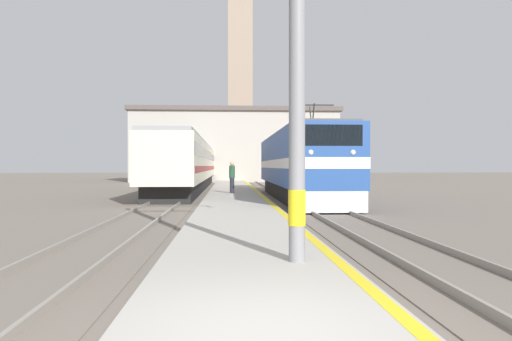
# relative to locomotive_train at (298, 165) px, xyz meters

# --- Properties ---
(ground_plane) EXTENTS (200.00, 200.00, 0.00)m
(ground_plane) POSITION_rel_locomotive_train_xyz_m (-3.48, 7.60, -1.91)
(ground_plane) COLOR #70665B
(platform) EXTENTS (3.17, 140.00, 0.26)m
(platform) POSITION_rel_locomotive_train_xyz_m (-3.48, 2.60, -1.78)
(platform) COLOR #ADA89E
(platform) RESTS_ON ground
(rail_track_near) EXTENTS (2.84, 140.00, 0.16)m
(rail_track_near) POSITION_rel_locomotive_train_xyz_m (0.00, 2.60, -1.88)
(rail_track_near) COLOR #70665B
(rail_track_near) RESTS_ON ground
(rail_track_far) EXTENTS (2.83, 140.00, 0.16)m
(rail_track_far) POSITION_rel_locomotive_train_xyz_m (-6.87, 2.60, -1.88)
(rail_track_far) COLOR #70665B
(rail_track_far) RESTS_ON ground
(locomotive_train) EXTENTS (2.92, 17.89, 4.70)m
(locomotive_train) POSITION_rel_locomotive_train_xyz_m (0.00, 0.00, 0.00)
(locomotive_train) COLOR black
(locomotive_train) RESTS_ON ground
(passenger_train) EXTENTS (2.92, 48.54, 3.67)m
(passenger_train) POSITION_rel_locomotive_train_xyz_m (-6.87, 19.78, 0.08)
(passenger_train) COLOR black
(passenger_train) RESTS_ON ground
(catenary_mast) EXTENTS (3.04, 0.29, 8.28)m
(catenary_mast) POSITION_rel_locomotive_train_xyz_m (-2.63, -19.01, 2.48)
(catenary_mast) COLOR gray
(catenary_mast) RESTS_ON platform
(person_on_platform) EXTENTS (0.34, 0.34, 1.86)m
(person_on_platform) POSITION_rel_locomotive_train_xyz_m (-3.64, 2.04, -0.67)
(person_on_platform) COLOR #23232D
(person_on_platform) RESTS_ON platform
(clock_tower) EXTENTS (4.01, 4.01, 29.84)m
(clock_tower) POSITION_rel_locomotive_train_xyz_m (-2.25, 38.96, 13.74)
(clock_tower) COLOR gray
(clock_tower) RESTS_ON ground
(station_building) EXTENTS (24.32, 8.94, 8.56)m
(station_building) POSITION_rel_locomotive_train_xyz_m (-3.06, 32.60, 2.40)
(station_building) COLOR #A8A399
(station_building) RESTS_ON ground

